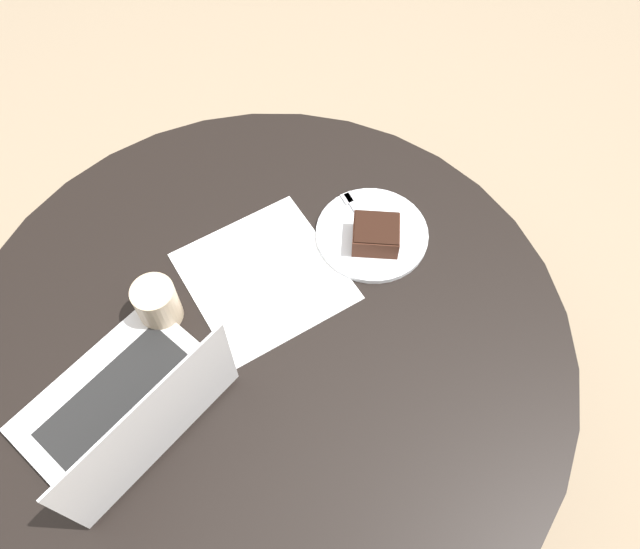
% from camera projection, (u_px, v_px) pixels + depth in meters
% --- Properties ---
extents(ground_plane, '(12.00, 12.00, 0.00)m').
position_uv_depth(ground_plane, '(282.00, 441.00, 1.80)').
color(ground_plane, gray).
extents(dining_table, '(1.20, 1.20, 0.70)m').
position_uv_depth(dining_table, '(268.00, 367.00, 1.32)').
color(dining_table, black).
rests_on(dining_table, ground_plane).
extents(paper_document, '(0.32, 0.31, 0.00)m').
position_uv_depth(paper_document, '(264.00, 276.00, 1.27)').
color(paper_document, white).
rests_on(paper_document, dining_table).
extents(plate, '(0.24, 0.24, 0.01)m').
position_uv_depth(plate, '(372.00, 234.00, 1.32)').
color(plate, silver).
rests_on(plate, dining_table).
extents(cake_slice, '(0.12, 0.12, 0.05)m').
position_uv_depth(cake_slice, '(376.00, 234.00, 1.28)').
color(cake_slice, '#472619').
rests_on(cake_slice, plate).
extents(fork, '(0.17, 0.03, 0.00)m').
position_uv_depth(fork, '(360.00, 216.00, 1.33)').
color(fork, silver).
rests_on(fork, plate).
extents(coffee_glass, '(0.08, 0.08, 0.10)m').
position_uv_depth(coffee_glass, '(157.00, 304.00, 1.18)').
color(coffee_glass, '#C6AD89').
rests_on(coffee_glass, dining_table).
extents(laptop, '(0.36, 0.41, 0.23)m').
position_uv_depth(laptop, '(129.00, 409.00, 1.09)').
color(laptop, silver).
rests_on(laptop, dining_table).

